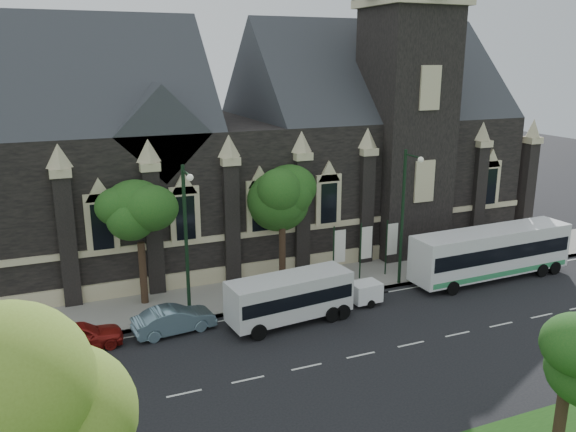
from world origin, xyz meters
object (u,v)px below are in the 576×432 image
tree_walk_left (142,212)px  banner_flag_center (364,246)px  sedan (174,320)px  street_lamp_mid (187,236)px  box_trailer (365,292)px  tree_walk_right (284,197)px  banner_flag_left (338,250)px  banner_flag_right (390,243)px  tree_park_east (571,341)px  car_far_red (79,336)px  street_lamp_near (405,211)px  shuttle_bus (290,296)px  tour_coach (491,252)px  tree_park_near (20,397)px

tree_walk_left → banner_flag_center: (14.08, -1.70, -3.35)m
sedan → street_lamp_mid: bearing=-56.9°
box_trailer → street_lamp_mid: bearing=168.3°
tree_walk_right → street_lamp_mid: bearing=-153.4°
street_lamp_mid → banner_flag_left: 10.81m
banner_flag_right → sedan: 15.75m
tree_park_east → banner_flag_left: bearing=89.7°
sedan → car_far_red: (-4.88, -0.08, 0.00)m
banner_flag_left → banner_flag_center: size_ratio=1.00×
street_lamp_near → sedan: street_lamp_near is taller
tree_park_east → tree_walk_left: tree_walk_left is taller
tree_walk_right → shuttle_bus: size_ratio=1.07×
tree_walk_left → tour_coach: 22.93m
tree_park_east → shuttle_bus: (-4.99, 14.21, -3.03)m
tree_park_near → shuttle_bus: (12.96, 13.66, -4.83)m
banner_flag_center → car_far_red: 18.59m
street_lamp_mid → tree_walk_right: bearing=26.6°
street_lamp_mid → sedan: street_lamp_mid is taller
tree_park_east → street_lamp_mid: street_lamp_mid is taller
banner_flag_center → shuttle_bus: 8.24m
banner_flag_left → sedan: size_ratio=0.90×
banner_flag_right → banner_flag_left: bearing=180.0°
street_lamp_mid → tour_coach: (20.29, -1.17, -3.23)m
tree_park_east → tour_coach: 18.50m
tree_park_near → sedan: (6.65, 14.93, -5.68)m
tree_park_east → box_trailer: 15.27m
banner_flag_center → tour_coach: banner_flag_center is taller
tree_walk_left → banner_flag_right: size_ratio=1.91×
banner_flag_right → shuttle_bus: 10.01m
street_lamp_near → tour_coach: 7.17m
tree_park_near → tour_coach: bearing=27.6°
banner_flag_center → shuttle_bus: (-7.10, -4.11, -0.79)m
banner_flag_left → tour_coach: (10.00, -3.08, -0.51)m
banner_flag_right → shuttle_bus: (-9.10, -4.11, -0.79)m
tree_walk_right → banner_flag_right: tree_walk_right is taller
banner_flag_right → box_trailer: banner_flag_right is taller
tree_park_near → tree_walk_left: (5.97, 19.47, -0.68)m
shuttle_bus → car_far_red: 11.28m
tree_walk_left → street_lamp_mid: bearing=-63.5°
banner_flag_left → car_far_red: banner_flag_left is taller
shuttle_bus → sedan: (-6.31, 1.27, -0.86)m
street_lamp_mid → banner_flag_left: street_lamp_mid is taller
tree_park_near → banner_flag_center: (20.06, 17.77, -4.03)m
shuttle_bus → tree_walk_left: bearing=134.4°
tree_park_near → box_trailer: size_ratio=3.29×
tree_walk_left → banner_flag_left: size_ratio=1.91×
tree_park_near → tour_coach: tree_park_near is taller
tree_walk_left → banner_flag_right: bearing=-6.0°
tree_walk_right → car_far_red: tree_walk_right is taller
box_trailer → car_far_red: (-16.38, 0.62, -0.04)m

